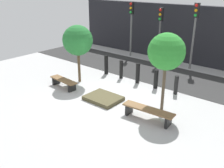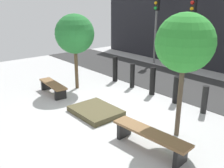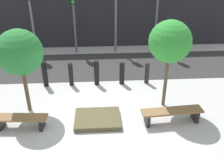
{
  "view_description": "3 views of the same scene",
  "coord_description": "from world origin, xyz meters",
  "views": [
    {
      "loc": [
        6.59,
        -7.47,
        4.75
      ],
      "look_at": [
        0.48,
        -0.2,
        0.87
      ],
      "focal_mm": 40.0,
      "sensor_mm": 36.0,
      "label": 1
    },
    {
      "loc": [
        5.72,
        -4.34,
        3.31
      ],
      "look_at": [
        0.54,
        -0.0,
        1.05
      ],
      "focal_mm": 40.0,
      "sensor_mm": 36.0,
      "label": 2
    },
    {
      "loc": [
        0.04,
        -6.92,
        4.94
      ],
      "look_at": [
        0.48,
        -0.11,
        1.31
      ],
      "focal_mm": 40.0,
      "sensor_mm": 36.0,
      "label": 3
    }
  ],
  "objects": [
    {
      "name": "ground_plane",
      "position": [
        0.0,
        0.0,
        0.0
      ],
      "size": [
        18.0,
        18.0,
        0.0
      ],
      "primitive_type": "plane",
      "color": "#B0B0B0"
    },
    {
      "name": "road_strip",
      "position": [
        0.0,
        4.29,
        0.01
      ],
      "size": [
        18.0,
        3.31,
        0.01
      ],
      "primitive_type": "cube",
      "color": "#2F2F2F",
      "rests_on": "ground"
    },
    {
      "name": "building_facade",
      "position": [
        0.0,
        7.39,
        1.76
      ],
      "size": [
        16.2,
        0.5,
        3.51
      ],
      "primitive_type": "cube",
      "color": "black",
      "rests_on": "ground"
    },
    {
      "name": "bench_left",
      "position": [
        -2.39,
        -0.41,
        0.3
      ],
      "size": [
        1.67,
        0.54,
        0.42
      ],
      "rotation": [
        0.0,
        0.0,
        -0.08
      ],
      "color": "black",
      "rests_on": "ground"
    },
    {
      "name": "bench_right",
      "position": [
        2.39,
        -0.41,
        0.34
      ],
      "size": [
        2.01,
        0.58,
        0.46
      ],
      "rotation": [
        0.0,
        0.0,
        0.08
      ],
      "color": "black",
      "rests_on": "ground"
    },
    {
      "name": "planter_bed",
      "position": [
        0.0,
        -0.21,
        0.08
      ],
      "size": [
        1.49,
        1.17,
        0.16
      ],
      "primitive_type": "cube",
      "color": "#4C462D",
      "rests_on": "ground"
    },
    {
      "name": "tree_behind_left_bench",
      "position": [
        -2.39,
        0.64,
        2.13
      ],
      "size": [
        1.48,
        1.48,
        2.88
      ],
      "color": "brown",
      "rests_on": "ground"
    },
    {
      "name": "tree_behind_right_bench",
      "position": [
        2.39,
        0.64,
        2.38
      ],
      "size": [
        1.39,
        1.39,
        3.09
      ],
      "color": "#4F4131",
      "rests_on": "ground"
    },
    {
      "name": "bollard_far_left",
      "position": [
        -2.11,
        2.39,
        0.54
      ],
      "size": [
        0.21,
        0.21,
        1.07
      ],
      "primitive_type": "cylinder",
      "color": "black",
      "rests_on": "ground"
    },
    {
      "name": "bollard_left",
      "position": [
        -1.05,
        2.39,
        0.49
      ],
      "size": [
        0.19,
        0.19,
        0.97
      ],
      "primitive_type": "cylinder",
      "color": "black",
      "rests_on": "ground"
    },
    {
      "name": "bollard_center",
      "position": [
        0.0,
        2.39,
        0.52
      ],
      "size": [
        0.21,
        0.21,
        1.04
      ],
      "primitive_type": "cylinder",
      "color": "black",
      "rests_on": "ground"
    },
    {
      "name": "bollard_right",
      "position": [
        1.05,
        2.39,
        0.46
      ],
      "size": [
        0.21,
        0.21,
        0.93
      ],
      "primitive_type": "cylinder",
      "color": "black",
      "rests_on": "ground"
    },
    {
      "name": "bollard_far_right",
      "position": [
        2.11,
        2.39,
        0.44
      ],
      "size": [
        0.18,
        0.18,
        0.88
      ],
      "primitive_type": "cylinder",
      "color": "black",
      "rests_on": "ground"
    },
    {
      "name": "traffic_light_west",
      "position": [
        -3.26,
        6.23,
        2.49
      ],
      "size": [
        0.28,
        0.27,
        3.6
      ],
      "color": "slate",
      "rests_on": "ground"
    },
    {
      "name": "traffic_light_mid_west",
      "position": [
        -1.09,
        6.23,
        2.33
      ],
      "size": [
        0.28,
        0.27,
        3.36
      ],
      "color": "#4F4F4F",
      "rests_on": "ground"
    }
  ]
}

